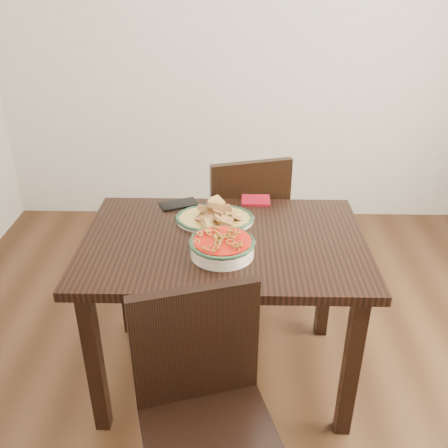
{
  "coord_description": "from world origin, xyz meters",
  "views": [
    {
      "loc": [
        -0.08,
        -1.76,
        1.78
      ],
      "look_at": [
        -0.12,
        0.05,
        0.81
      ],
      "focal_mm": 40.0,
      "sensor_mm": 36.0,
      "label": 1
    }
  ],
  "objects_px": {
    "chair_far": "(244,222)",
    "fish_plate": "(215,212)",
    "noodle_bowl": "(222,245)",
    "dining_table": "(224,260)",
    "smartphone": "(179,204)",
    "chair_near": "(204,407)"
  },
  "relations": [
    {
      "from": "chair_near",
      "to": "fish_plate",
      "type": "distance_m",
      "value": 0.86
    },
    {
      "from": "chair_far",
      "to": "noodle_bowl",
      "type": "distance_m",
      "value": 0.81
    },
    {
      "from": "dining_table",
      "to": "chair_far",
      "type": "xyz_separation_m",
      "value": [
        0.1,
        0.63,
        -0.15
      ]
    },
    {
      "from": "dining_table",
      "to": "chair_far",
      "type": "relative_size",
      "value": 1.32
    },
    {
      "from": "chair_far",
      "to": "smartphone",
      "type": "distance_m",
      "value": 0.51
    },
    {
      "from": "chair_far",
      "to": "fish_plate",
      "type": "distance_m",
      "value": 0.57
    },
    {
      "from": "chair_near",
      "to": "smartphone",
      "type": "height_order",
      "value": "chair_near"
    },
    {
      "from": "chair_far",
      "to": "dining_table",
      "type": "bearing_deg",
      "value": 65.11
    },
    {
      "from": "dining_table",
      "to": "fish_plate",
      "type": "relative_size",
      "value": 3.43
    },
    {
      "from": "dining_table",
      "to": "smartphone",
      "type": "height_order",
      "value": "smartphone"
    },
    {
      "from": "chair_far",
      "to": "noodle_bowl",
      "type": "xyz_separation_m",
      "value": [
        -0.1,
        -0.75,
        0.29
      ]
    },
    {
      "from": "dining_table",
      "to": "smartphone",
      "type": "bearing_deg",
      "value": 124.92
    },
    {
      "from": "fish_plate",
      "to": "noodle_bowl",
      "type": "xyz_separation_m",
      "value": [
        0.04,
        -0.28,
        -0.0
      ]
    },
    {
      "from": "fish_plate",
      "to": "chair_near",
      "type": "bearing_deg",
      "value": -90.31
    },
    {
      "from": "noodle_bowl",
      "to": "chair_far",
      "type": "bearing_deg",
      "value": 82.37
    },
    {
      "from": "chair_far",
      "to": "chair_near",
      "type": "height_order",
      "value": "same"
    },
    {
      "from": "chair_far",
      "to": "noodle_bowl",
      "type": "bearing_deg",
      "value": 66.22
    },
    {
      "from": "dining_table",
      "to": "fish_plate",
      "type": "xyz_separation_m",
      "value": [
        -0.04,
        0.16,
        0.15
      ]
    },
    {
      "from": "dining_table",
      "to": "chair_near",
      "type": "relative_size",
      "value": 1.32
    },
    {
      "from": "fish_plate",
      "to": "chair_far",
      "type": "bearing_deg",
      "value": 73.25
    },
    {
      "from": "chair_far",
      "to": "chair_near",
      "type": "xyz_separation_m",
      "value": [
        -0.14,
        -1.28,
        0.0
      ]
    },
    {
      "from": "chair_near",
      "to": "noodle_bowl",
      "type": "bearing_deg",
      "value": 68.4
    }
  ]
}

